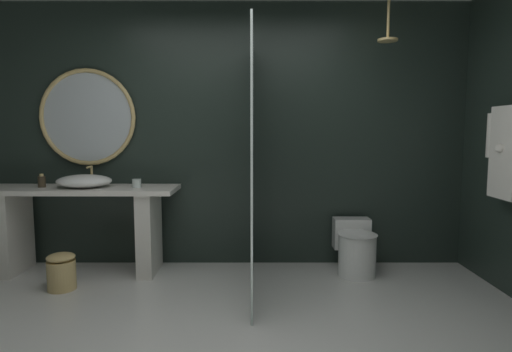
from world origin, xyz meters
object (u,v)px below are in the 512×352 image
object	(u,v)px
soap_dispenser	(42,181)
hanging_bathrobe	(509,148)
vessel_sink	(84,181)
toilet	(356,248)
round_wall_mirror	(87,117)
waste_bin	(61,271)
tumbler_cup	(137,183)
rain_shower_head	(388,35)

from	to	relation	value
soap_dispenser	hanging_bathrobe	bearing A→B (deg)	-8.86
vessel_sink	toilet	world-z (taller)	vessel_sink
round_wall_mirror	hanging_bathrobe	world-z (taller)	round_wall_mirror
toilet	waste_bin	bearing A→B (deg)	-171.02
tumbler_cup	waste_bin	distance (m)	0.99
tumbler_cup	waste_bin	size ratio (longest dim) A/B	0.26
tumbler_cup	round_wall_mirror	xyz separation A→B (m)	(-0.54, 0.28, 0.62)
soap_dispenser	round_wall_mirror	bearing A→B (deg)	36.15
vessel_sink	hanging_bathrobe	bearing A→B (deg)	-9.70
hanging_bathrobe	waste_bin	bearing A→B (deg)	177.23
vessel_sink	rain_shower_head	world-z (taller)	rain_shower_head
round_wall_mirror	waste_bin	distance (m)	1.50
tumbler_cup	rain_shower_head	world-z (taller)	rain_shower_head
toilet	tumbler_cup	bearing A→B (deg)	179.51
hanging_bathrobe	toilet	distance (m)	1.55
vessel_sink	hanging_bathrobe	size ratio (longest dim) A/B	0.63
tumbler_cup	toilet	distance (m)	2.15
vessel_sink	soap_dispenser	distance (m)	0.40
tumbler_cup	rain_shower_head	distance (m)	2.64
rain_shower_head	toilet	bearing A→B (deg)	159.10
soap_dispenser	hanging_bathrobe	size ratio (longest dim) A/B	0.16
tumbler_cup	toilet	world-z (taller)	tumbler_cup
waste_bin	hanging_bathrobe	bearing A→B (deg)	-2.77
tumbler_cup	round_wall_mirror	world-z (taller)	round_wall_mirror
tumbler_cup	rain_shower_head	size ratio (longest dim) A/B	0.23
round_wall_mirror	hanging_bathrobe	distance (m)	3.77
round_wall_mirror	toilet	distance (m)	2.90
hanging_bathrobe	toilet	world-z (taller)	hanging_bathrobe
round_wall_mirror	rain_shower_head	xyz separation A→B (m)	(2.82, -0.38, 0.71)
rain_shower_head	hanging_bathrobe	distance (m)	1.37
waste_bin	soap_dispenser	bearing A→B (deg)	128.29
round_wall_mirror	rain_shower_head	size ratio (longest dim) A/B	2.63
tumbler_cup	round_wall_mirror	size ratio (longest dim) A/B	0.09
soap_dispenser	toilet	world-z (taller)	soap_dispenser
rain_shower_head	toilet	size ratio (longest dim) A/B	0.67
vessel_sink	rain_shower_head	size ratio (longest dim) A/B	1.40
rain_shower_head	waste_bin	bearing A→B (deg)	-173.35
tumbler_cup	vessel_sink	bearing A→B (deg)	178.88
vessel_sink	rain_shower_head	distance (m)	3.07
toilet	waste_bin	xyz separation A→B (m)	(-2.61, -0.41, -0.08)
soap_dispenser	round_wall_mirror	size ratio (longest dim) A/B	0.13
round_wall_mirror	toilet	world-z (taller)	round_wall_mirror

